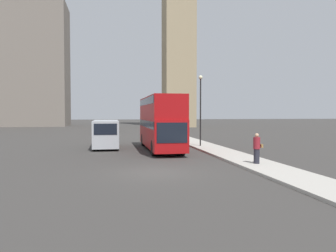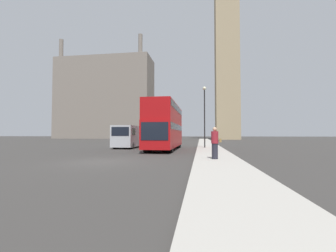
% 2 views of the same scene
% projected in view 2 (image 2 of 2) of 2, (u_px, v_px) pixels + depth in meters
% --- Properties ---
extents(ground_plane, '(300.00, 300.00, 0.00)m').
position_uv_depth(ground_plane, '(102.00, 162.00, 12.36)').
color(ground_plane, '#383533').
extents(sidewalk_strip, '(2.59, 120.00, 0.15)m').
position_uv_depth(sidewalk_strip, '(219.00, 163.00, 11.46)').
color(sidewalk_strip, '#ADA89E').
rests_on(sidewalk_strip, ground_plane).
extents(clock_tower, '(7.20, 7.37, 65.54)m').
position_uv_depth(clock_tower, '(226.00, 27.00, 67.00)').
color(clock_tower, tan).
rests_on(clock_tower, ground_plane).
extents(building_block_distant, '(34.66, 11.94, 35.81)m').
position_uv_depth(building_block_distant, '(105.00, 99.00, 83.24)').
color(building_block_distant, slate).
rests_on(building_block_distant, ground_plane).
extents(red_double_decker_bus, '(2.45, 10.52, 4.44)m').
position_uv_depth(red_double_decker_bus, '(165.00, 125.00, 22.30)').
color(red_double_decker_bus, '#A80F11').
rests_on(red_double_decker_bus, ground_plane).
extents(white_van, '(2.19, 6.12, 2.44)m').
position_uv_depth(white_van, '(129.00, 136.00, 25.37)').
color(white_van, '#B2B7BC').
rests_on(white_van, ground_plane).
extents(pedestrian, '(0.55, 0.39, 1.77)m').
position_uv_depth(pedestrian, '(215.00, 143.00, 12.49)').
color(pedestrian, '#23232D').
rests_on(pedestrian, sidewalk_strip).
extents(street_lamp, '(0.36, 0.36, 6.33)m').
position_uv_depth(street_lamp, '(205.00, 108.00, 23.25)').
color(street_lamp, black).
rests_on(street_lamp, sidewalk_strip).
extents(parked_sedan, '(1.74, 4.72, 1.51)m').
position_uv_depth(parked_sedan, '(164.00, 138.00, 49.96)').
color(parked_sedan, '#99999E').
rests_on(parked_sedan, ground_plane).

